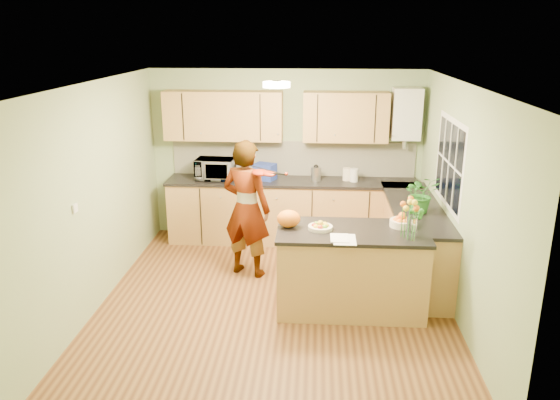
{
  "coord_description": "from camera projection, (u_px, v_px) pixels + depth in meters",
  "views": [
    {
      "loc": [
        0.45,
        -5.69,
        3.02
      ],
      "look_at": [
        0.02,
        0.5,
        1.09
      ],
      "focal_mm": 35.0,
      "sensor_mm": 36.0,
      "label": 1
    }
  ],
  "objects": [
    {
      "name": "boiler",
      "position": [
        406.0,
        114.0,
        7.67
      ],
      "size": [
        0.4,
        0.3,
        0.86
      ],
      "color": "silver",
      "rests_on": "wall_back"
    },
    {
      "name": "orange_bowl",
      "position": [
        402.0,
        221.0,
        6.03
      ],
      "size": [
        0.26,
        0.26,
        0.15
      ],
      "color": "beige",
      "rests_on": "peninsula_island"
    },
    {
      "name": "ceiling_lamp",
      "position": [
        276.0,
        84.0,
        5.91
      ],
      "size": [
        0.3,
        0.3,
        0.07
      ],
      "color": "#FFEABF",
      "rests_on": "ceiling"
    },
    {
      "name": "wall_left",
      "position": [
        97.0,
        196.0,
        6.11
      ],
      "size": [
        0.02,
        4.5,
        2.5
      ],
      "primitive_type": "cube",
      "color": "gray",
      "rests_on": "floor"
    },
    {
      "name": "wall_back",
      "position": [
        286.0,
        155.0,
        8.12
      ],
      "size": [
        4.0,
        0.02,
        2.5
      ],
      "primitive_type": "cube",
      "color": "gray",
      "rests_on": "floor"
    },
    {
      "name": "kettle",
      "position": [
        316.0,
        173.0,
        7.87
      ],
      "size": [
        0.15,
        0.15,
        0.27
      ],
      "rotation": [
        0.0,
        0.0,
        0.35
      ],
      "color": "#B6B6BB",
      "rests_on": "back_counter"
    },
    {
      "name": "potted_plant",
      "position": [
        421.0,
        194.0,
        6.47
      ],
      "size": [
        0.47,
        0.43,
        0.46
      ],
      "primitive_type": "imported",
      "rotation": [
        0.0,
        0.0,
        0.19
      ],
      "color": "#2E7C29",
      "rests_on": "right_counter"
    },
    {
      "name": "upper_cabinets",
      "position": [
        274.0,
        116.0,
        7.79
      ],
      "size": [
        3.2,
        0.34,
        0.7
      ],
      "color": "#A77543",
      "rests_on": "wall_back"
    },
    {
      "name": "papers",
      "position": [
        344.0,
        239.0,
        5.66
      ],
      "size": [
        0.23,
        0.32,
        0.01
      ],
      "primitive_type": "cube",
      "color": "white",
      "rests_on": "peninsula_island"
    },
    {
      "name": "jar_cream",
      "position": [
        347.0,
        174.0,
        7.89
      ],
      "size": [
        0.15,
        0.15,
        0.18
      ],
      "primitive_type": "cylinder",
      "rotation": [
        0.0,
        0.0,
        -0.32
      ],
      "color": "beige",
      "rests_on": "back_counter"
    },
    {
      "name": "blue_box",
      "position": [
        265.0,
        172.0,
        7.93
      ],
      "size": [
        0.35,
        0.31,
        0.24
      ],
      "primitive_type": "cube",
      "rotation": [
        0.0,
        0.0,
        -0.39
      ],
      "color": "navy",
      "rests_on": "back_counter"
    },
    {
      "name": "right_counter",
      "position": [
        414.0,
        241.0,
        6.91
      ],
      "size": [
        0.62,
        2.24,
        0.94
      ],
      "color": "#A77543",
      "rests_on": "floor"
    },
    {
      "name": "back_counter",
      "position": [
        292.0,
        211.0,
        8.06
      ],
      "size": [
        3.64,
        0.62,
        0.94
      ],
      "color": "#A77543",
      "rests_on": "floor"
    },
    {
      "name": "ceiling",
      "position": [
        274.0,
        83.0,
        5.61
      ],
      "size": [
        4.0,
        4.5,
        0.02
      ],
      "primitive_type": "cube",
      "color": "silver",
      "rests_on": "wall_back"
    },
    {
      "name": "violinist",
      "position": [
        247.0,
        209.0,
        6.85
      ],
      "size": [
        0.75,
        0.63,
        1.76
      ],
      "primitive_type": "imported",
      "rotation": [
        0.0,
        0.0,
        2.77
      ],
      "color": "#D7AA83",
      "rests_on": "floor"
    },
    {
      "name": "microwave",
      "position": [
        215.0,
        169.0,
        7.94
      ],
      "size": [
        0.57,
        0.4,
        0.3
      ],
      "primitive_type": "imported",
      "rotation": [
        0.0,
        0.0,
        -0.05
      ],
      "color": "silver",
      "rests_on": "back_counter"
    },
    {
      "name": "window_right",
      "position": [
        449.0,
        163.0,
        6.33
      ],
      "size": [
        0.01,
        1.3,
        1.05
      ],
      "color": "silver",
      "rests_on": "wall_right"
    },
    {
      "name": "floor",
      "position": [
        275.0,
        302.0,
        6.35
      ],
      "size": [
        4.5,
        4.5,
        0.0
      ],
      "primitive_type": "plane",
      "color": "#563018",
      "rests_on": "ground"
    },
    {
      "name": "jar_white",
      "position": [
        354.0,
        175.0,
        7.83
      ],
      "size": [
        0.15,
        0.15,
        0.19
      ],
      "primitive_type": "cylinder",
      "rotation": [
        0.0,
        0.0,
        0.34
      ],
      "color": "silver",
      "rests_on": "back_counter"
    },
    {
      "name": "peninsula_island",
      "position": [
        351.0,
        269.0,
        6.08
      ],
      "size": [
        1.64,
        0.84,
        0.94
      ],
      "color": "#A77543",
      "rests_on": "floor"
    },
    {
      "name": "wall_right",
      "position": [
        460.0,
        203.0,
        5.85
      ],
      "size": [
        0.02,
        4.5,
        2.5
      ],
      "primitive_type": "cube",
      "color": "gray",
      "rests_on": "floor"
    },
    {
      "name": "orange_bag",
      "position": [
        289.0,
        219.0,
        6.01
      ],
      "size": [
        0.32,
        0.29,
        0.19
      ],
      "primitive_type": "ellipsoid",
      "rotation": [
        0.0,
        0.0,
        0.35
      ],
      "color": "orange",
      "rests_on": "peninsula_island"
    },
    {
      "name": "flower_vase",
      "position": [
        413.0,
        208.0,
        5.64
      ],
      "size": [
        0.26,
        0.26,
        0.48
      ],
      "rotation": [
        0.0,
        0.0,
        -0.16
      ],
      "color": "silver",
      "rests_on": "peninsula_island"
    },
    {
      "name": "splashback",
      "position": [
        293.0,
        158.0,
        8.12
      ],
      "size": [
        3.6,
        0.02,
        0.52
      ],
      "primitive_type": "cube",
      "color": "white",
      "rests_on": "back_counter"
    },
    {
      "name": "fruit_dish",
      "position": [
        320.0,
        226.0,
        5.95
      ],
      "size": [
        0.27,
        0.27,
        0.09
      ],
      "color": "beige",
      "rests_on": "peninsula_island"
    },
    {
      "name": "wall_front",
      "position": [
        250.0,
        294.0,
        3.84
      ],
      "size": [
        4.0,
        0.02,
        2.5
      ],
      "primitive_type": "cube",
      "color": "gray",
      "rests_on": "floor"
    },
    {
      "name": "light_switch",
      "position": [
        75.0,
        208.0,
        5.52
      ],
      "size": [
        0.02,
        0.09,
        0.09
      ],
      "primitive_type": "cube",
      "color": "silver",
      "rests_on": "wall_left"
    },
    {
      "name": "violin",
      "position": [
        260.0,
        173.0,
        6.47
      ],
      "size": [
        0.58,
        0.5,
        0.14
      ],
      "primitive_type": null,
      "rotation": [
        0.17,
        0.0,
        -0.61
      ],
      "color": "#551005",
      "rests_on": "violinist"
    }
  ]
}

